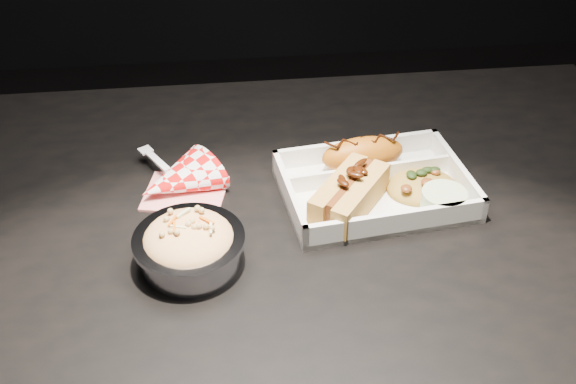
# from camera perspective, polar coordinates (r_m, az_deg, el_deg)

# --- Properties ---
(dining_table) EXTENTS (1.20, 0.80, 0.75)m
(dining_table) POSITION_cam_1_polar(r_m,az_deg,el_deg) (1.01, -1.54, -6.56)
(dining_table) COLOR black
(dining_table) RESTS_ON ground
(food_tray) EXTENTS (0.27, 0.21, 0.04)m
(food_tray) POSITION_cam_1_polar(r_m,az_deg,el_deg) (1.01, 6.82, 0.20)
(food_tray) COLOR silver
(food_tray) RESTS_ON dining_table
(fried_pastry) EXTENTS (0.13, 0.06, 0.05)m
(fried_pastry) POSITION_cam_1_polar(r_m,az_deg,el_deg) (1.03, 5.92, 2.99)
(fried_pastry) COLOR #B66012
(fried_pastry) RESTS_ON food_tray
(hotdog) EXTENTS (0.13, 0.14, 0.06)m
(hotdog) POSITION_cam_1_polar(r_m,az_deg,el_deg) (0.96, 4.89, -0.01)
(hotdog) COLOR #BD8D40
(hotdog) RESTS_ON food_tray
(fried_rice_mound) EXTENTS (0.11, 0.09, 0.03)m
(fried_rice_mound) POSITION_cam_1_polar(r_m,az_deg,el_deg) (1.01, 10.57, 0.92)
(fried_rice_mound) COLOR #AB8331
(fried_rice_mound) RESTS_ON food_tray
(cupcake_liner) EXTENTS (0.06, 0.06, 0.03)m
(cupcake_liner) POSITION_cam_1_polar(r_m,az_deg,el_deg) (0.98, 12.18, -0.73)
(cupcake_liner) COLOR #B6CC9A
(cupcake_liner) RESTS_ON food_tray
(foil_coleslaw_cup) EXTENTS (0.14, 0.14, 0.07)m
(foil_coleslaw_cup) POSITION_cam_1_polar(r_m,az_deg,el_deg) (0.88, -7.81, -4.14)
(foil_coleslaw_cup) COLOR silver
(foil_coleslaw_cup) RESTS_ON dining_table
(napkin_fork) EXTENTS (0.15, 0.16, 0.10)m
(napkin_fork) POSITION_cam_1_polar(r_m,az_deg,el_deg) (1.01, -8.74, 0.87)
(napkin_fork) COLOR red
(napkin_fork) RESTS_ON dining_table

